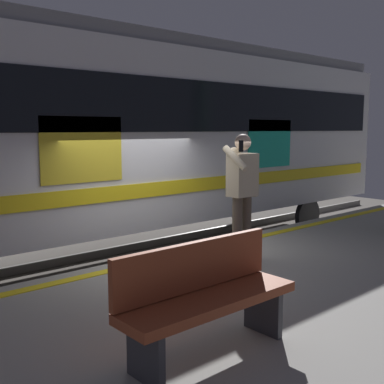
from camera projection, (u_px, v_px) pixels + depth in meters
ground_plane at (168, 305)px, 7.18m from camera, size 25.50×25.50×0.00m
platform at (281, 322)px, 5.53m from camera, size 17.00×4.27×0.86m
safety_line at (181, 255)px, 6.84m from camera, size 16.66×0.16×0.01m
track_rail_near at (111, 275)px, 8.40m from camera, size 22.10×0.08×0.16m
track_rail_far at (73, 259)px, 9.47m from camera, size 22.10×0.08×0.16m
train_carriage at (144, 131)px, 9.44m from camera, size 12.31×2.89×4.16m
passenger at (242, 187)px, 6.41m from camera, size 0.57×0.55×1.74m
handbag at (224, 259)px, 6.04m from camera, size 0.30×0.28×0.36m
bench at (205, 294)px, 3.81m from camera, size 1.61×0.44×0.90m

